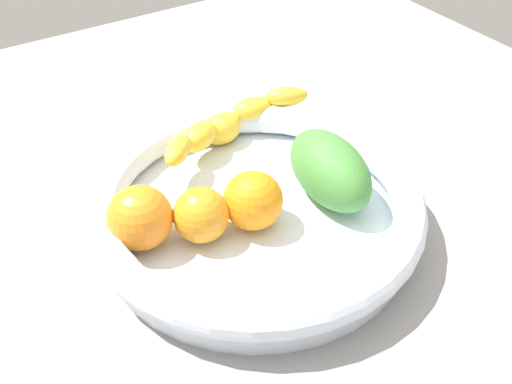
% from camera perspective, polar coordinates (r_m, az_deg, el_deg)
% --- Properties ---
extents(kitchen_counter, '(1.20, 1.20, 0.03)m').
position_cam_1_polar(kitchen_counter, '(0.69, 0.00, -4.35)').
color(kitchen_counter, gray).
rests_on(kitchen_counter, ground).
extents(fruit_bowl, '(0.36, 0.36, 0.06)m').
position_cam_1_polar(fruit_bowl, '(0.66, 0.00, -1.54)').
color(fruit_bowl, silver).
rests_on(fruit_bowl, kitchen_counter).
extents(banana_draped_left, '(0.09, 0.23, 0.05)m').
position_cam_1_polar(banana_draped_left, '(0.75, -2.73, 6.32)').
color(banana_draped_left, yellow).
rests_on(banana_draped_left, fruit_bowl).
extents(orange_front, '(0.06, 0.06, 0.06)m').
position_cam_1_polar(orange_front, '(0.62, -5.05, -2.26)').
color(orange_front, orange).
rests_on(orange_front, fruit_bowl).
extents(orange_mid_left, '(0.06, 0.06, 0.06)m').
position_cam_1_polar(orange_mid_left, '(0.63, -0.28, -0.79)').
color(orange_mid_left, orange).
rests_on(orange_mid_left, fruit_bowl).
extents(orange_mid_right, '(0.07, 0.07, 0.07)m').
position_cam_1_polar(orange_mid_right, '(0.62, -10.78, -2.37)').
color(orange_mid_right, orange).
rests_on(orange_mid_right, fruit_bowl).
extents(mango_green, '(0.13, 0.08, 0.07)m').
position_cam_1_polar(mango_green, '(0.67, 6.88, 2.06)').
color(mango_green, '#438537').
rests_on(mango_green, fruit_bowl).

